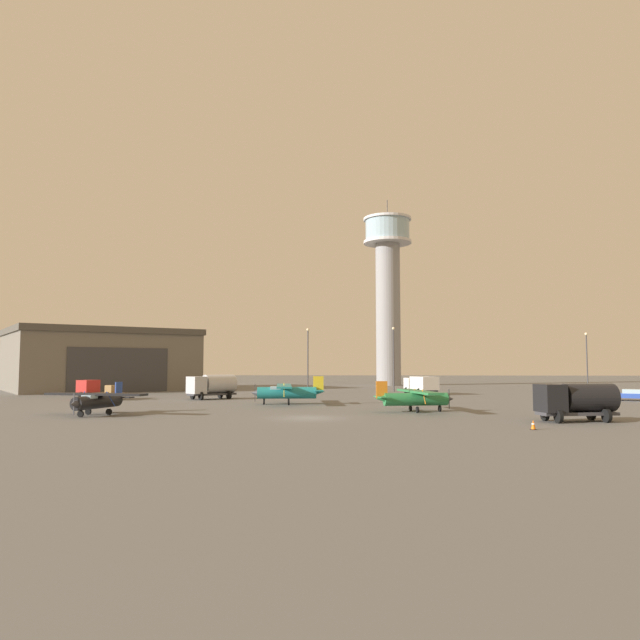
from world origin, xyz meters
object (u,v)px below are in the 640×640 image
Objects in this scene: truck_box_white at (421,384)px; car_blue at (633,394)px; control_tower at (388,282)px; airplane_teal at (288,391)px; airplane_green at (415,397)px; light_post_west at (308,355)px; truck_flatbed_red at (96,390)px; truck_fuel_tanker_silver at (212,385)px; light_post_north at (394,354)px; airplane_black at (98,400)px; traffic_cone_near_left at (580,408)px; light_post_east at (587,357)px; truck_fuel_tanker_black at (577,400)px; traffic_cone_near_right at (533,425)px.

truck_box_white is 27.20m from car_blue.
car_blue is (26.26, -52.47, -21.22)m from control_tower.
airplane_green is (12.74, -9.69, -0.11)m from airplane_teal.
light_post_west is at bearing 98.33° from airplane_green.
car_blue is at bearing -164.29° from truck_flatbed_red.
truck_fuel_tanker_silver is 18.65m from light_post_west.
light_post_north is (0.63, 41.32, 4.74)m from airplane_green.
airplane_black is 0.97× the size of airplane_green.
truck_fuel_tanker_silver reaches higher than traffic_cone_near_left.
control_tower is 3.85× the size of airplane_teal.
light_post_east is at bearing -153.44° from airplane_teal.
light_post_west is at bearing -110.36° from control_tower.
car_blue is (40.37, 9.09, -0.67)m from airplane_teal.
airplane_green is at bearing -175.83° from traffic_cone_near_left.
truck_fuel_tanker_silver is 9.29× the size of traffic_cone_near_left.
airplane_black is 41.63m from light_post_west.
truck_fuel_tanker_silver is at bearing 128.71° from airplane_green.
truck_fuel_tanker_black is 50.40m from light_post_east.
truck_fuel_tanker_silver reaches higher than airplane_green.
car_blue is at bearing -39.86° from light_post_north.
truck_flatbed_red is 0.98× the size of truck_fuel_tanker_black.
truck_box_white is 30.40m from truck_fuel_tanker_silver.
light_post_west is (14.68, 38.71, 4.46)m from airplane_black.
airplane_green is at bearing -127.87° from light_post_east.
airplane_teal is at bearing 42.40° from car_blue.
truck_flatbed_red is at bearing -162.21° from light_post_east.
control_tower is 62.39m from car_blue.
truck_flatbed_red is 0.65× the size of light_post_east.
truck_fuel_tanker_black is 10.40m from traffic_cone_near_left.
truck_fuel_tanker_silver is at bearing 154.93° from traffic_cone_near_left.
control_tower is at bearing -110.24° from airplane_teal.
truck_flatbed_red is (-38.62, -54.54, -20.77)m from control_tower.
light_post_east is (28.34, -33.04, -16.51)m from control_tower.
light_post_north is at bearing 159.87° from airplane_black.
traffic_cone_near_right is at bearing 89.25° from truck_fuel_tanker_silver.
truck_fuel_tanker_silver is (-10.57, 9.31, 0.30)m from airplane_teal.
truck_box_white is (31.27, 37.29, 0.23)m from airplane_black.
airplane_teal is (14.50, 14.69, 0.15)m from airplane_black.
light_post_north is at bearing 173.90° from light_post_east.
light_post_north is 43.09m from traffic_cone_near_left.
light_post_west is 42.52m from light_post_east.
truck_fuel_tanker_silver reaches higher than airplane_black.
airplane_black is at bearing -16.13° from truck_fuel_tanker_black.
truck_flatbed_red is (-24.51, 7.03, -0.23)m from airplane_teal.
airplane_black is 0.95× the size of light_post_west.
traffic_cone_near_right is (2.30, -46.68, -1.17)m from truck_box_white.
airplane_black is 48.66m from truck_box_white.
airplane_green is at bearing -91.10° from control_tower.
truck_fuel_tanker_black is at bearing 95.66° from airplane_black.
truck_box_white is at bearing 92.83° from traffic_cone_near_right.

